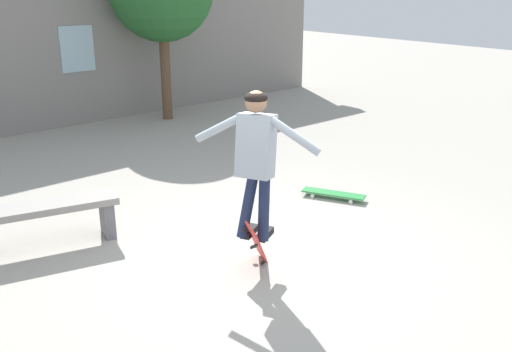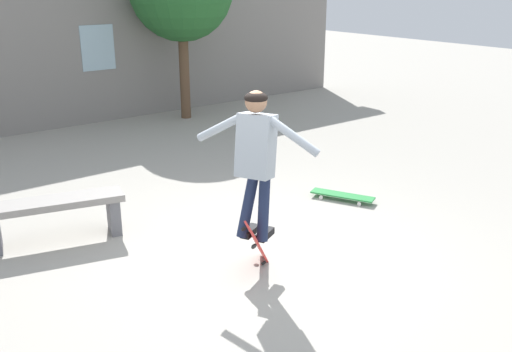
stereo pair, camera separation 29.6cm
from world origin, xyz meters
TOP-DOWN VIEW (x-y plane):
  - ground_plane at (0.00, 0.00)m, footprint 40.00×40.00m
  - building_backdrop at (-0.03, 7.13)m, footprint 15.91×0.52m
  - park_bench at (-1.61, 1.83)m, footprint 1.58×0.75m
  - skater at (-0.24, -0.13)m, footprint 0.65×1.20m
  - skateboard_flipping at (-0.21, -0.12)m, footprint 0.50×0.53m
  - skateboard_resting at (1.90, 0.72)m, footprint 0.55×0.86m

SIDE VIEW (x-z plane):
  - ground_plane at x=0.00m, z-range 0.00..0.00m
  - skateboard_resting at x=1.90m, z-range 0.03..0.11m
  - skateboard_flipping at x=-0.21m, z-range -0.07..0.65m
  - park_bench at x=-1.61m, z-range 0.11..0.62m
  - skater at x=-0.24m, z-range 0.54..2.03m
  - building_backdrop at x=-0.03m, z-range -0.44..3.98m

